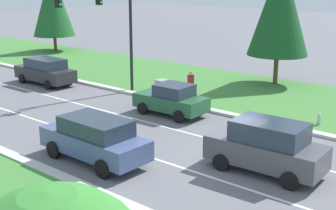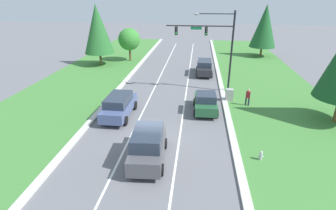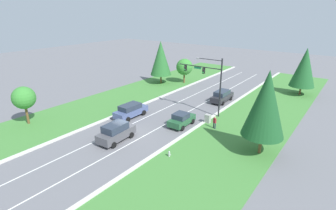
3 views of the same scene
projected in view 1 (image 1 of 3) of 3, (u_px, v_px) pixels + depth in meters
name	position (u px, v px, depth m)	size (l,w,h in m)	color
ground_plane	(228.00, 161.00, 19.84)	(160.00, 160.00, 0.00)	slate
curb_strip_right	(288.00, 127.00, 23.98)	(0.50, 90.00, 0.15)	beige
curb_strip_left	(136.00, 209.00, 15.65)	(0.50, 90.00, 0.15)	beige
grass_verge_right	(328.00, 107.00, 27.86)	(10.00, 90.00, 0.08)	#427F38
lane_stripe_inner_left	(203.00, 175.00, 18.51)	(0.14, 81.00, 0.01)	white
lane_stripe_inner_right	(250.00, 149.00, 21.16)	(0.14, 81.00, 0.01)	white
traffic_signal_mast	(109.00, 11.00, 28.88)	(6.77, 0.41, 8.24)	black
forest_sedan	(172.00, 100.00, 26.18)	(2.17, 4.20, 1.77)	#235633
slate_blue_suv	(95.00, 138.00, 19.61)	(2.18, 5.10, 1.91)	#475684
graphite_suv	(267.00, 146.00, 18.50)	(2.33, 4.77, 2.11)	#4C4C51
charcoal_suv	(45.00, 71.00, 33.49)	(2.07, 4.96, 1.88)	#28282D
utility_cabinet	(162.00, 89.00, 29.69)	(0.70, 0.60, 1.22)	#9E9E99
pedestrian	(191.00, 82.00, 30.06)	(0.43, 0.32, 1.69)	#232842
fire_hydrant	(319.00, 120.00, 24.33)	(0.34, 0.20, 0.70)	#B7B7BC
conifer_near_right_tree	(280.00, 6.00, 32.05)	(4.24, 4.24, 8.95)	brown
conifer_far_right_tree	(53.00, 2.00, 46.52)	(4.15, 4.15, 8.27)	brown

